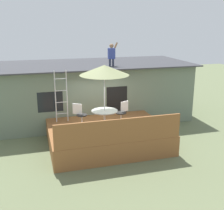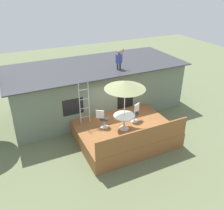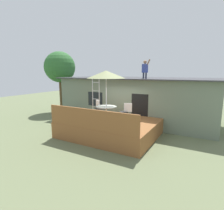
# 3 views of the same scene
# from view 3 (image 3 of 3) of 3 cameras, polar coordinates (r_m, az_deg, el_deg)

# --- Properties ---
(ground_plane) EXTENTS (40.00, 40.00, 0.00)m
(ground_plane) POSITION_cam_3_polar(r_m,az_deg,el_deg) (9.90, -0.22, -9.07)
(ground_plane) COLOR #66704C
(house) EXTENTS (10.50, 4.50, 2.89)m
(house) POSITION_cam_3_polar(r_m,az_deg,el_deg) (12.74, 7.74, 1.89)
(house) COLOR slate
(house) RESTS_ON ground
(deck) EXTENTS (4.67, 3.86, 0.80)m
(deck) POSITION_cam_3_polar(r_m,az_deg,el_deg) (9.78, -0.22, -6.86)
(deck) COLOR brown
(deck) RESTS_ON ground
(deck_railing) EXTENTS (4.57, 0.08, 0.90)m
(deck_railing) POSITION_cam_3_polar(r_m,az_deg,el_deg) (8.02, -6.84, -4.43)
(deck_railing) COLOR brown
(deck_railing) RESTS_ON deck
(patio_table) EXTENTS (1.04, 1.04, 0.74)m
(patio_table) POSITION_cam_3_polar(r_m,az_deg,el_deg) (9.36, -1.77, -1.41)
(patio_table) COLOR silver
(patio_table) RESTS_ON deck
(patio_umbrella) EXTENTS (1.90, 1.90, 2.54)m
(patio_umbrella) POSITION_cam_3_polar(r_m,az_deg,el_deg) (9.17, -1.84, 9.44)
(patio_umbrella) COLOR silver
(patio_umbrella) RESTS_ON deck
(step_ladder) EXTENTS (0.52, 0.04, 2.20)m
(step_ladder) POSITION_cam_3_polar(r_m,az_deg,el_deg) (11.20, -5.02, 3.13)
(step_ladder) COLOR silver
(step_ladder) RESTS_ON deck
(person_figure) EXTENTS (0.47, 0.20, 1.11)m
(person_figure) POSITION_cam_3_polar(r_m,az_deg,el_deg) (11.16, 10.23, 11.22)
(person_figure) COLOR #33384C
(person_figure) RESTS_ON house
(patio_chair_left) EXTENTS (0.56, 0.46, 0.92)m
(patio_chair_left) POSITION_cam_3_polar(r_m,az_deg,el_deg) (10.33, -4.22, -1.06)
(patio_chair_left) COLOR silver
(patio_chair_left) RESTS_ON deck
(patio_chair_right) EXTENTS (0.59, 0.44, 0.92)m
(patio_chair_right) POSITION_cam_3_polar(r_m,az_deg,el_deg) (9.35, 4.16, -2.25)
(patio_chair_right) COLOR silver
(patio_chair_right) RESTS_ON deck
(backyard_tree) EXTENTS (2.48, 2.48, 4.91)m
(backyard_tree) POSITION_cam_3_polar(r_m,az_deg,el_deg) (15.78, -15.88, 11.15)
(backyard_tree) COLOR brown
(backyard_tree) RESTS_ON ground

